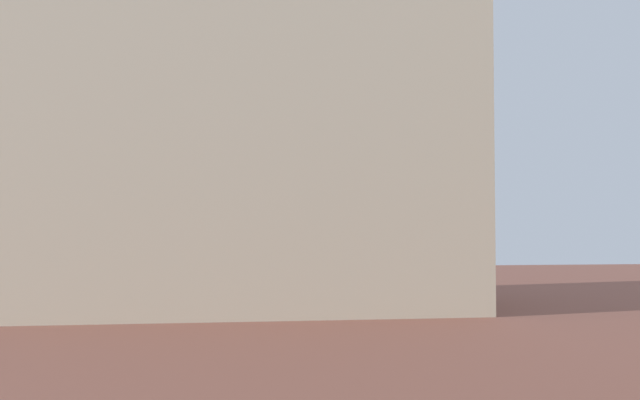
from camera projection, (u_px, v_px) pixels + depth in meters
landmark_building at (232, 109)px, 35.21m from camera, size 23.33×10.81×37.12m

